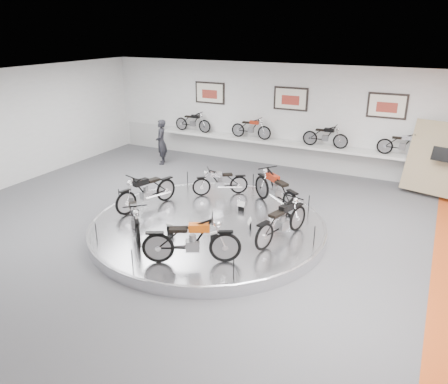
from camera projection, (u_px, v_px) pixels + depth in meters
The scene contains 22 objects.
floor at pixel (203, 236), 11.76m from camera, with size 16.00×16.00×0.00m, color #505053.
ceiling at pixel (200, 85), 10.33m from camera, with size 16.00×16.00×0.00m, color white.
wall_back at pixel (290, 117), 16.89m from camera, with size 16.00×16.00×0.00m, color white.
dado_band at pixel (288, 153), 17.39m from camera, with size 15.68×0.04×1.10m, color #BCBCBA.
display_platform at pixel (208, 227), 11.95m from camera, with size 6.40×6.40×0.30m, color silver.
platform_rim at pixel (208, 223), 11.91m from camera, with size 6.40×6.40×0.10m, color #B2B2BA.
shelf at pixel (286, 144), 17.00m from camera, with size 11.00×0.55×0.10m, color silver.
poster_left at pixel (210, 93), 18.07m from camera, with size 1.35×0.06×0.88m, color white.
poster_center at pixel (291, 99), 16.61m from camera, with size 1.35×0.06×0.88m, color white.
poster_right at pixel (387, 106), 15.14m from camera, with size 1.35×0.06×0.88m, color white.
display_panel at pixel (446, 160), 14.07m from camera, with size 2.40×0.12×2.40m, color #93825B.
shelf_bike_a at pixel (193, 123), 18.61m from camera, with size 1.22×0.42×0.73m, color black, non-canonical shape.
shelf_bike_b at pixel (251, 129), 17.48m from camera, with size 1.22×0.42×0.73m, color maroon, non-canonical shape.
shelf_bike_c at pixel (325, 137), 16.22m from camera, with size 1.22×0.42×0.73m, color black, non-canonical shape.
shelf_bike_d at pixel (402, 146), 15.09m from camera, with size 1.22×0.42×0.73m, color silver, non-canonical shape.
bike_a at pixel (276, 189), 12.68m from camera, with size 1.89×0.67×1.11m, color maroon, non-canonical shape.
bike_b at pixel (220, 181), 13.66m from camera, with size 1.50×0.53×0.88m, color silver, non-canonical shape.
bike_c at pixel (146, 191), 12.65m from camera, with size 1.80×0.64×1.06m, color black, non-canonical shape.
bike_d at pixel (135, 218), 10.95m from camera, with size 1.70×0.60×1.00m, color black, non-canonical shape.
bike_e at pixel (191, 240), 9.67m from camera, with size 1.89×0.67×1.11m, color #C84E0C, non-canonical shape.
bike_f at pixel (282, 221), 10.72m from camera, with size 1.78×0.63×1.05m, color black, non-canonical shape.
visitor at pixel (161, 142), 17.62m from camera, with size 0.66×0.43×1.81m, color black.
Camera 1 is at (5.24, -9.19, 5.31)m, focal length 35.00 mm.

